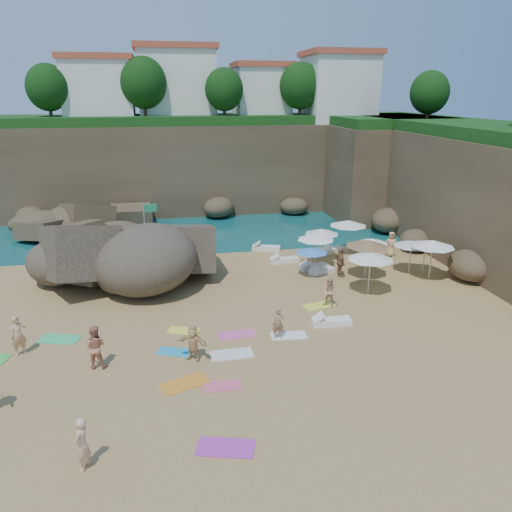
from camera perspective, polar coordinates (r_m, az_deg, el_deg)
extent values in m
plane|color=tan|center=(25.96, -3.09, -6.51)|extent=(120.00, 120.00, 0.00)
plane|color=#0C4751|center=(54.54, -7.55, 6.65)|extent=(120.00, 120.00, 0.00)
cube|color=brown|center=(49.11, -4.99, 10.19)|extent=(44.00, 8.00, 8.00)
cube|color=brown|center=(38.99, 23.96, 6.57)|extent=(8.00, 30.00, 8.00)
cube|color=brown|center=(48.29, 13.95, 9.59)|extent=(10.00, 12.00, 8.00)
cube|color=white|center=(49.59, -17.47, 17.37)|extent=(6.00, 5.00, 5.50)
cube|color=#B2472D|center=(49.68, -17.82, 20.81)|extent=(6.48, 5.40, 0.50)
cube|color=white|center=(50.40, -9.07, 18.52)|extent=(7.00, 6.00, 6.50)
cube|color=#B2472D|center=(50.55, -9.28, 22.48)|extent=(7.56, 6.48, 0.50)
cube|color=white|center=(50.38, 0.61, 17.88)|extent=(5.00, 5.00, 5.00)
cube|color=#B2472D|center=(50.44, 0.62, 21.00)|extent=(5.40, 5.40, 0.50)
cube|color=white|center=(50.36, 9.34, 18.22)|extent=(6.00, 6.00, 6.00)
cube|color=#B2472D|center=(50.47, 9.55, 21.91)|extent=(6.48, 6.48, 0.50)
sphere|color=#11380F|center=(48.18, -22.71, 17.36)|extent=(3.60, 3.60, 3.60)
sphere|color=#11380F|center=(47.37, -12.75, 18.76)|extent=(4.05, 4.05, 4.05)
sphere|color=#11380F|center=(46.76, -3.67, 18.47)|extent=(3.42, 3.42, 3.42)
sphere|color=#11380F|center=(48.18, 5.07, 18.81)|extent=(3.78, 3.78, 3.78)
sphere|color=#11380F|center=(45.15, 19.23, 17.25)|extent=(3.15, 3.15, 3.15)
cylinder|color=white|center=(55.95, -26.60, 8.30)|extent=(0.10, 0.10, 6.00)
cylinder|color=white|center=(55.57, -25.10, 8.46)|extent=(0.10, 0.10, 6.00)
cylinder|color=white|center=(55.22, -23.58, 8.60)|extent=(0.10, 0.10, 6.00)
cylinder|color=silver|center=(32.05, -12.50, 2.13)|extent=(0.09, 0.09, 4.39)
cube|color=#25975E|center=(31.59, -11.95, 5.38)|extent=(0.74, 0.28, 0.49)
cylinder|color=silver|center=(33.80, 7.45, 1.20)|extent=(0.06, 0.06, 2.06)
cone|color=silver|center=(33.53, 7.51, 2.80)|extent=(2.31, 2.31, 0.35)
cylinder|color=silver|center=(33.18, 13.04, 0.29)|extent=(0.05, 0.05, 1.78)
cone|color=white|center=(32.93, 13.15, 1.70)|extent=(2.00, 2.00, 0.30)
cylinder|color=silver|center=(32.57, 17.20, -0.20)|extent=(0.06, 0.06, 2.00)
cone|color=silver|center=(32.29, 17.35, 1.40)|extent=(2.25, 2.25, 0.34)
cylinder|color=silver|center=(35.36, 10.40, 2.02)|extent=(0.07, 0.07, 2.29)
cone|color=white|center=(35.08, 10.50, 3.72)|extent=(2.57, 2.57, 0.39)
cylinder|color=silver|center=(28.57, 12.81, -2.09)|extent=(0.07, 0.07, 2.30)
cone|color=white|center=(28.22, 12.97, 0.00)|extent=(2.58, 2.58, 0.39)
cylinder|color=silver|center=(30.93, 12.42, -0.49)|extent=(0.07, 0.07, 2.29)
cone|color=red|center=(30.60, 12.56, 1.44)|extent=(2.57, 2.57, 0.39)
cylinder|color=silver|center=(32.55, 18.65, -0.29)|extent=(0.06, 0.06, 2.08)
cone|color=white|center=(32.26, 18.83, 1.38)|extent=(2.33, 2.33, 0.36)
cylinder|color=silver|center=(32.25, 6.78, 0.44)|extent=(0.06, 0.06, 2.12)
cone|color=white|center=(31.95, 6.84, 2.17)|extent=(2.38, 2.38, 0.36)
cylinder|color=silver|center=(30.67, 6.28, -0.83)|extent=(0.05, 0.05, 1.77)
cone|color=#427DE2|center=(30.41, 6.33, 0.67)|extent=(1.98, 1.98, 0.30)
cylinder|color=silver|center=(31.82, 19.34, -0.55)|extent=(0.07, 0.07, 2.33)
cone|color=white|center=(31.50, 19.55, 1.36)|extent=(2.61, 2.61, 0.40)
cube|color=silver|center=(32.31, 6.61, -1.22)|extent=(1.98, 0.99, 0.29)
cube|color=white|center=(35.87, 1.17, 0.90)|extent=(2.12, 1.25, 0.31)
cube|color=white|center=(35.88, 8.80, 0.68)|extent=(1.97, 1.46, 0.30)
cube|color=white|center=(31.66, 7.55, -1.71)|extent=(1.78, 1.08, 0.26)
cube|color=white|center=(33.38, 3.25, -0.48)|extent=(1.94, 0.72, 0.30)
cube|color=white|center=(24.93, 8.62, -7.43)|extent=(1.95, 0.75, 0.30)
cube|color=#E85A78|center=(20.05, -3.87, -14.57)|extent=(1.53, 0.81, 0.03)
cube|color=orange|center=(20.33, -8.16, -14.23)|extent=(2.05, 1.52, 0.03)
cube|color=#37C374|center=(25.03, -21.53, -8.82)|extent=(2.03, 1.42, 0.03)
cube|color=#FFF343|center=(24.33, -8.26, -8.44)|extent=(1.64, 1.20, 0.03)
cube|color=silver|center=(22.12, -2.81, -11.15)|extent=(1.88, 0.97, 0.03)
cube|color=#B036B0|center=(17.18, -3.49, -21.00)|extent=(2.04, 1.39, 0.03)
cube|color=#2694CC|center=(22.57, -9.30, -10.76)|extent=(1.66, 1.25, 0.03)
cube|color=#E3589D|center=(23.74, -2.17, -8.96)|extent=(1.76, 0.94, 0.03)
cube|color=#E6F841|center=(26.94, 7.17, -5.64)|extent=(1.81, 1.20, 0.03)
cube|color=white|center=(23.69, 3.75, -9.06)|extent=(1.73, 0.97, 0.03)
imported|color=tan|center=(23.96, -25.51, -8.23)|extent=(0.79, 0.70, 1.82)
imported|color=tan|center=(21.78, -17.95, -9.85)|extent=(1.02, 0.86, 1.87)
imported|color=tan|center=(36.31, -11.32, 1.91)|extent=(1.10, 1.10, 1.70)
imported|color=#8C6646|center=(30.94, 9.64, -0.73)|extent=(0.52, 1.11, 1.86)
imported|color=#DEAD74|center=(35.51, 15.19, 1.30)|extent=(0.96, 0.70, 1.77)
imported|color=tan|center=(32.59, -12.50, 0.14)|extent=(1.87, 0.96, 1.93)
imported|color=#FBB18E|center=(16.75, -19.28, -19.61)|extent=(0.62, 0.74, 1.75)
imported|color=tan|center=(21.80, -7.16, -11.18)|extent=(2.01, 2.05, 0.41)
imported|color=#A47152|center=(23.35, 2.55, -9.02)|extent=(0.54, 1.47, 0.35)
imported|color=#DFA77F|center=(26.78, 8.40, -5.18)|extent=(1.60, 1.74, 0.61)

